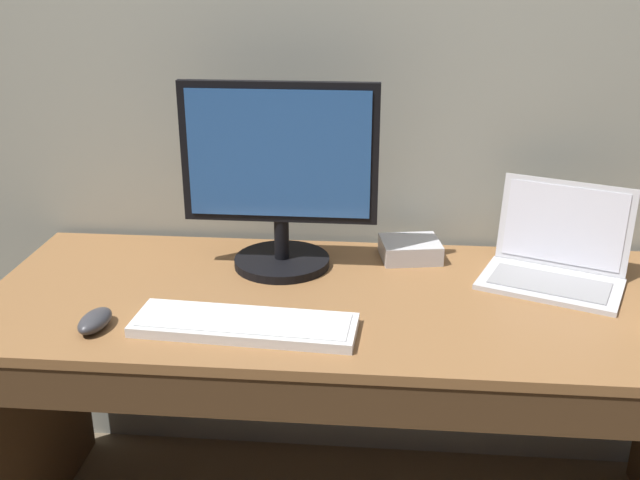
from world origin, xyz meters
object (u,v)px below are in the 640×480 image
(laptop_silver, at_px, (556,259))
(external_drive_box, at_px, (410,249))
(wired_keyboard, at_px, (245,325))
(external_monitor, at_px, (280,184))
(computer_mouse, at_px, (95,321))

(laptop_silver, bearing_deg, external_drive_box, 163.39)
(laptop_silver, xyz_separation_m, wired_keyboard, (-0.72, -0.33, -0.04))
(external_monitor, height_order, external_drive_box, external_monitor)
(computer_mouse, relative_size, external_drive_box, 0.72)
(computer_mouse, bearing_deg, laptop_silver, 25.61)
(external_monitor, xyz_separation_m, computer_mouse, (-0.36, -0.37, -0.21))
(external_monitor, relative_size, wired_keyboard, 0.99)
(external_monitor, xyz_separation_m, wired_keyboard, (-0.03, -0.35, -0.21))
(computer_mouse, distance_m, external_drive_box, 0.83)
(laptop_silver, xyz_separation_m, external_monitor, (-0.69, 0.02, 0.17))
(external_monitor, bearing_deg, laptop_silver, -1.59)
(laptop_silver, height_order, external_monitor, external_monitor)
(laptop_silver, bearing_deg, wired_keyboard, -155.62)
(laptop_silver, distance_m, computer_mouse, 1.10)
(external_monitor, distance_m, external_drive_box, 0.40)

